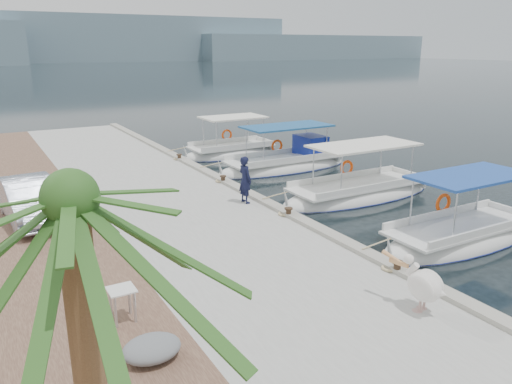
% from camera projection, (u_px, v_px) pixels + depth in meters
% --- Properties ---
extents(ground, '(400.00, 400.00, 0.00)m').
position_uv_depth(ground, '(323.00, 243.00, 15.89)').
color(ground, black).
rests_on(ground, ground).
extents(concrete_quay, '(6.00, 40.00, 0.50)m').
position_uv_depth(concrete_quay, '(177.00, 208.00, 18.56)').
color(concrete_quay, '#9A9B95').
rests_on(concrete_quay, ground).
extents(quay_curb, '(0.44, 40.00, 0.12)m').
position_uv_depth(quay_curb, '(243.00, 190.00, 19.79)').
color(quay_curb, gray).
rests_on(quay_curb, concrete_quay).
extents(cobblestone_strip, '(4.00, 40.00, 0.50)m').
position_uv_depth(cobblestone_strip, '(32.00, 232.00, 16.17)').
color(cobblestone_strip, brown).
rests_on(cobblestone_strip, ground).
extents(distant_hills, '(330.00, 60.00, 18.00)m').
position_uv_depth(distant_hills, '(72.00, 42.00, 195.70)').
color(distant_hills, slate).
rests_on(distant_hills, ground).
extents(fishing_caique_b, '(6.48, 2.22, 2.83)m').
position_uv_depth(fishing_caique_b, '(460.00, 239.00, 15.91)').
color(fishing_caique_b, silver).
rests_on(fishing_caique_b, ground).
extents(fishing_caique_c, '(7.42, 2.43, 2.83)m').
position_uv_depth(fishing_caique_c, '(358.00, 195.00, 20.67)').
color(fishing_caique_c, silver).
rests_on(fishing_caique_c, ground).
extents(fishing_caique_d, '(7.44, 2.37, 2.83)m').
position_uv_depth(fishing_caique_d, '(285.00, 165.00, 25.47)').
color(fishing_caique_d, silver).
rests_on(fishing_caique_d, ground).
extents(fishing_caique_e, '(5.84, 2.41, 2.83)m').
position_uv_depth(fishing_caique_e, '(231.00, 153.00, 28.63)').
color(fishing_caique_e, silver).
rests_on(fishing_caique_e, ground).
extents(mooring_bollards, '(0.28, 20.28, 0.33)m').
position_uv_depth(mooring_bollards, '(289.00, 211.00, 16.78)').
color(mooring_bollards, black).
rests_on(mooring_bollards, concrete_quay).
extents(pelican, '(0.70, 1.54, 1.19)m').
position_uv_depth(pelican, '(423.00, 284.00, 10.74)').
color(pelican, tan).
rests_on(pelican, concrete_quay).
extents(fisherman, '(0.48, 0.67, 1.74)m').
position_uv_depth(fisherman, '(245.00, 180.00, 18.15)').
color(fisherman, black).
rests_on(fisherman, concrete_quay).
extents(date_palm, '(4.60, 4.60, 5.06)m').
position_uv_depth(date_palm, '(71.00, 201.00, 4.73)').
color(date_palm, brown).
rests_on(date_palm, cobblestone_strip).
extents(parked_car, '(1.84, 4.40, 1.41)m').
position_uv_depth(parked_car, '(30.00, 200.00, 16.34)').
color(parked_car, '#AEB7C7').
rests_on(parked_car, cobblestone_strip).
extents(tarp_bundle, '(1.10, 0.90, 0.40)m').
position_uv_depth(tarp_bundle, '(152.00, 349.00, 9.16)').
color(tarp_bundle, slate).
rests_on(tarp_bundle, cobblestone_strip).
extents(folding_table, '(0.55, 0.55, 0.73)m').
position_uv_depth(folding_table, '(122.00, 298.00, 10.34)').
color(folding_table, silver).
rests_on(folding_table, cobblestone_strip).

